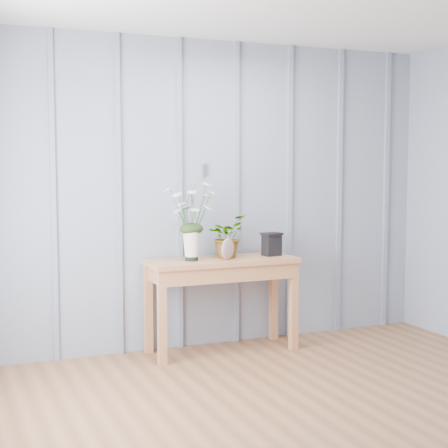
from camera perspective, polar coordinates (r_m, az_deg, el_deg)
name	(u,v)px	position (r m, az deg, el deg)	size (l,w,h in m)	color
ground	(361,445)	(3.93, 11.29, -17.59)	(4.50, 4.50, 0.00)	brown
room_shell	(284,87)	(4.44, 5.01, 11.27)	(4.00, 4.50, 2.50)	#8A93A7
sideboard	(222,273)	(5.47, -0.20, -4.08)	(1.20, 0.45, 0.75)	#B07144
daisy_vase	(191,209)	(5.30, -2.73, 1.23)	(0.45, 0.34, 0.64)	black
spider_plant	(227,236)	(5.51, 0.22, -1.02)	(0.31, 0.27, 0.34)	#1E3114
felt_disc_vessel	(228,249)	(5.36, 0.31, -2.09)	(0.17, 0.05, 0.17)	#7C4654
carved_box	(272,244)	(5.62, 3.98, -1.66)	(0.17, 0.14, 0.19)	black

